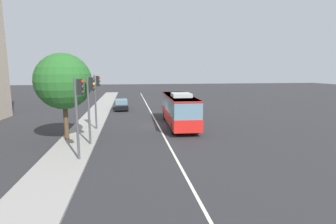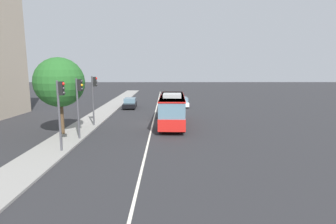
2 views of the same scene
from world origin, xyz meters
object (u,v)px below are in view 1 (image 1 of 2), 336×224
object	(u,v)px
traffic_light_near_corner	(97,93)
traffic_light_far_corner	(79,105)
transit_bus	(179,108)
sedan_black	(121,105)
traffic_light_mid_block	(90,99)
sedan_white	(174,103)
street_tree_kerbside_left	(63,82)

from	to	relation	value
traffic_light_near_corner	traffic_light_far_corner	xyz separation A→B (m)	(-8.59, 0.07, 0.00)
traffic_light_near_corner	traffic_light_far_corner	distance (m)	8.59
transit_bus	sedan_black	world-z (taller)	transit_bus
transit_bus	traffic_light_mid_block	xyz separation A→B (m)	(-6.00, 7.85, 1.75)
sedan_white	traffic_light_near_corner	distance (m)	17.34
traffic_light_near_corner	traffic_light_mid_block	bearing A→B (deg)	-90.39
sedan_black	traffic_light_mid_block	xyz separation A→B (m)	(-18.04, 1.74, 2.84)
traffic_light_mid_block	street_tree_kerbside_left	distance (m)	3.04
sedan_black	traffic_light_far_corner	world-z (taller)	traffic_light_far_corner
traffic_light_mid_block	street_tree_kerbside_left	world-z (taller)	street_tree_kerbside_left
traffic_light_mid_block	sedan_white	bearing A→B (deg)	68.13
street_tree_kerbside_left	sedan_black	bearing A→B (deg)	-13.56
sedan_black	street_tree_kerbside_left	xyz separation A→B (m)	(-16.35, 3.94, 4.05)
traffic_light_mid_block	traffic_light_far_corner	size ratio (longest dim) A/B	1.00
sedan_black	traffic_light_near_corner	xyz separation A→B (m)	(-12.82, 1.88, 2.84)
traffic_light_far_corner	traffic_light_near_corner	bearing A→B (deg)	92.59
sedan_white	traffic_light_mid_block	distance (m)	21.72
transit_bus	street_tree_kerbside_left	size ratio (longest dim) A/B	1.44
street_tree_kerbside_left	transit_bus	bearing A→B (deg)	-66.86
sedan_white	street_tree_kerbside_left	xyz separation A→B (m)	(-17.56, 11.84, 4.05)
traffic_light_near_corner	sedan_black	bearing A→B (deg)	79.64
sedan_black	street_tree_kerbside_left	bearing A→B (deg)	-15.68
transit_bus	street_tree_kerbside_left	bearing A→B (deg)	114.89
transit_bus	sedan_black	xyz separation A→B (m)	(12.05, 6.12, -1.09)
traffic_light_far_corner	street_tree_kerbside_left	bearing A→B (deg)	114.50
sedan_black	transit_bus	bearing A→B (deg)	24.81
sedan_white	traffic_light_far_corner	distance (m)	24.84
sedan_black	traffic_light_far_corner	bearing A→B (deg)	-7.34
transit_bus	sedan_black	bearing A→B (deg)	28.68
transit_bus	traffic_light_near_corner	world-z (taller)	traffic_light_near_corner
transit_bus	sedan_white	size ratio (longest dim) A/B	2.20
traffic_light_far_corner	street_tree_kerbside_left	size ratio (longest dim) A/B	0.75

